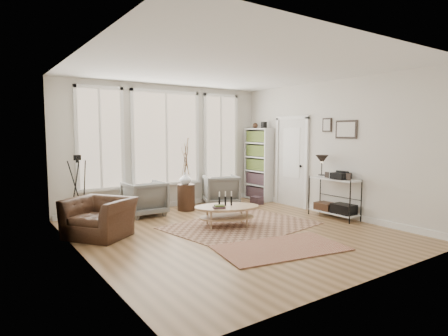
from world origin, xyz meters
TOP-DOWN VIEW (x-y plane):
  - room at (0.02, 0.03)m, footprint 5.50×5.54m
  - bay_window at (0.00, 2.71)m, footprint 4.14×0.12m
  - door at (2.57, 1.15)m, footprint 0.09×1.06m
  - bookcase at (2.44, 2.23)m, footprint 0.31×0.85m
  - low_shelf at (2.38, -0.30)m, footprint 0.38×1.08m
  - wall_art at (2.58, -0.27)m, footprint 0.04×0.88m
  - rug_main at (0.37, 0.26)m, footprint 2.96×2.41m
  - rug_runner at (0.02, -1.21)m, footprint 2.14×1.43m
  - coffee_table at (0.11, 0.39)m, footprint 1.44×1.18m
  - armchair_left at (-0.80, 2.18)m, footprint 0.81×0.83m
  - armchair_right at (1.19, 2.18)m, footprint 1.05×1.06m
  - side_table at (0.20, 2.15)m, footprint 0.40×0.40m
  - vase at (0.17, 2.11)m, footprint 0.28×0.28m
  - accent_chair at (-2.09, 1.05)m, footprint 1.35×1.33m
  - tripod_camera at (-2.19, 2.04)m, footprint 0.48×0.48m
  - book_stack_near at (2.05, 1.83)m, footprint 0.25×0.30m
  - book_stack_far at (2.05, 1.75)m, footprint 0.22×0.25m

SIDE VIEW (x-z plane):
  - rug_main at x=0.37m, z-range 0.00..0.01m
  - rug_runner at x=0.02m, z-range 0.01..0.02m
  - book_stack_far at x=2.05m, z-range 0.00..0.14m
  - book_stack_near at x=2.05m, z-range 0.00..0.18m
  - coffee_table at x=0.11m, z-range 0.02..0.59m
  - accent_chair at x=-2.09m, z-range 0.00..0.66m
  - armchair_left at x=-0.80m, z-range 0.00..0.75m
  - armchair_right at x=1.19m, z-range 0.00..0.75m
  - low_shelf at x=2.38m, z-range -0.14..1.16m
  - tripod_camera at x=-2.19m, z-range -0.05..1.31m
  - vase at x=0.17m, z-range 0.60..0.88m
  - side_table at x=0.20m, z-range -0.03..1.66m
  - bookcase at x=2.44m, z-range -0.07..1.99m
  - door at x=2.57m, z-range 0.01..2.23m
  - room at x=0.02m, z-range -0.02..2.88m
  - bay_window at x=0.00m, z-range 0.49..2.73m
  - wall_art at x=2.58m, z-range 1.66..2.10m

